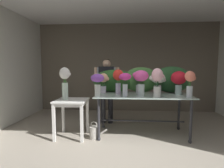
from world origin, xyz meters
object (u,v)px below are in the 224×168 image
object	(u,v)px
display_table_glass	(142,101)
vase_blush_stock	(157,80)
vase_crimson_hydrangea	(179,80)
watering_can	(94,132)
florist	(107,84)
vase_lilac_dahlias	(139,79)
vase_white_roses_tall	(65,81)
side_table_white	(71,105)
vase_magenta_freesia	(125,81)
vase_peach_peonies	(104,81)
vase_fuchsia_snapdragons	(141,80)
vase_coral_anemones	(190,82)
vase_violet_tulips	(98,82)
vase_ivory_roses	(158,81)
vase_scarlet_ranunculus	(118,79)

from	to	relation	value
display_table_glass	vase_blush_stock	distance (m)	0.60
vase_crimson_hydrangea	watering_can	world-z (taller)	vase_crimson_hydrangea
florist	vase_lilac_dahlias	distance (m)	0.94
display_table_glass	vase_white_roses_tall	world-z (taller)	vase_white_roses_tall
vase_blush_stock	side_table_white	bearing A→B (deg)	176.51
vase_magenta_freesia	vase_peach_peonies	bearing A→B (deg)	136.03
vase_magenta_freesia	vase_lilac_dahlias	bearing A→B (deg)	58.41
vase_crimson_hydrangea	vase_magenta_freesia	bearing A→B (deg)	-162.32
vase_peach_peonies	vase_crimson_hydrangea	size ratio (longest dim) A/B	0.89
vase_magenta_freesia	vase_crimson_hydrangea	bearing A→B (deg)	17.68
vase_peach_peonies	vase_fuchsia_snapdragons	xyz separation A→B (m)	(0.75, -0.35, 0.06)
vase_coral_anemones	watering_can	bearing A→B (deg)	177.80
vase_peach_peonies	watering_can	size ratio (longest dim) A/B	1.20
vase_peach_peonies	vase_coral_anemones	size ratio (longest dim) A/B	0.87
florist	vase_crimson_hydrangea	size ratio (longest dim) A/B	3.35
vase_violet_tulips	vase_lilac_dahlias	world-z (taller)	vase_lilac_dahlias
vase_ivory_roses	vase_lilac_dahlias	xyz separation A→B (m)	(-0.39, 0.06, 0.03)
vase_blush_stock	vase_white_roses_tall	bearing A→B (deg)	176.74
vase_white_roses_tall	vase_crimson_hydrangea	bearing A→B (deg)	6.64
vase_blush_stock	vase_coral_anemones	world-z (taller)	vase_blush_stock
florist	vase_scarlet_ranunculus	size ratio (longest dim) A/B	3.13
side_table_white	vase_crimson_hydrangea	size ratio (longest dim) A/B	1.59
florist	vase_magenta_freesia	distance (m)	1.13
vase_violet_tulips	side_table_white	bearing A→B (deg)	165.34
vase_violet_tulips	vase_magenta_freesia	bearing A→B (deg)	6.91
vase_fuchsia_snapdragons	vase_ivory_roses	bearing A→B (deg)	39.00
florist	vase_coral_anemones	bearing A→B (deg)	-33.71
vase_magenta_freesia	vase_ivory_roses	distance (m)	0.78
vase_crimson_hydrangea	vase_ivory_roses	bearing A→B (deg)	172.80
vase_coral_anemones	vase_white_roses_tall	bearing A→B (deg)	176.75
watering_can	vase_lilac_dahlias	bearing A→B (deg)	26.72
display_table_glass	vase_lilac_dahlias	world-z (taller)	vase_lilac_dahlias
florist	side_table_white	bearing A→B (deg)	-122.69
vase_lilac_dahlias	vase_white_roses_tall	bearing A→B (deg)	-165.52
side_table_white	vase_scarlet_ranunculus	bearing A→B (deg)	14.20
vase_ivory_roses	vase_fuchsia_snapdragons	world-z (taller)	vase_fuchsia_snapdragons
vase_coral_anemones	vase_crimson_hydrangea	distance (m)	0.40
vase_violet_tulips	vase_lilac_dahlias	size ratio (longest dim) A/B	0.90
side_table_white	watering_can	size ratio (longest dim) A/B	2.13
display_table_glass	vase_violet_tulips	xyz separation A→B (m)	(-0.86, -0.37, 0.41)
vase_peach_peonies	vase_magenta_freesia	xyz separation A→B (m)	(0.46, -0.44, 0.04)
vase_blush_stock	vase_violet_tulips	distance (m)	1.09
vase_blush_stock	vase_lilac_dahlias	world-z (taller)	vase_blush_stock
vase_coral_anemones	vase_violet_tulips	bearing A→B (deg)	-179.64
watering_can	vase_coral_anemones	bearing A→B (deg)	-2.20
vase_scarlet_ranunculus	watering_can	world-z (taller)	vase_scarlet_ranunculus
display_table_glass	vase_coral_anemones	size ratio (longest dim) A/B	3.90
florist	vase_violet_tulips	distance (m)	1.09
vase_peach_peonies	vase_lilac_dahlias	bearing A→B (deg)	1.14
side_table_white	vase_crimson_hydrangea	distance (m)	2.20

